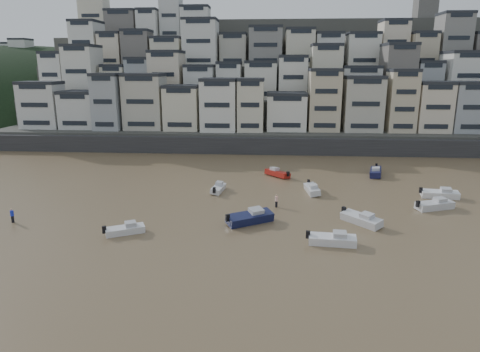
# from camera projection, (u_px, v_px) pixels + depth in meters

# --- Properties ---
(ground) EXTENTS (400.00, 400.00, 0.00)m
(ground) POSITION_uv_depth(u_px,v_px,m) (148.00, 342.00, 28.99)
(ground) COLOR brown
(ground) RESTS_ON ground
(harbor_wall) EXTENTS (140.00, 3.00, 3.50)m
(harbor_wall) POSITION_uv_depth(u_px,v_px,m) (280.00, 146.00, 90.61)
(harbor_wall) COLOR #38383A
(harbor_wall) RESTS_ON ground
(hillside) EXTENTS (141.04, 66.00, 50.00)m
(hillside) POSITION_uv_depth(u_px,v_px,m) (295.00, 84.00, 125.94)
(hillside) COLOR #4C4C47
(hillside) RESTS_ON ground
(headland) EXTENTS (216.00, 135.00, 53.33)m
(headland) POSITION_uv_depth(u_px,v_px,m) (6.00, 114.00, 166.07)
(headland) COLOR black
(headland) RESTS_ON ground
(boat_a) EXTENTS (5.49, 2.20, 1.46)m
(boat_a) POSITION_uv_depth(u_px,v_px,m) (332.00, 238.00, 44.61)
(boat_a) COLOR silver
(boat_a) RESTS_ON ground
(boat_b) EXTENTS (5.04, 5.41, 1.52)m
(boat_b) POSITION_uv_depth(u_px,v_px,m) (361.00, 218.00, 50.44)
(boat_b) COLOR silver
(boat_b) RESTS_ON ground
(boat_c) EXTENTS (6.40, 5.07, 1.71)m
(boat_c) POSITION_uv_depth(u_px,v_px,m) (250.00, 216.00, 50.68)
(boat_c) COLOR #141940
(boat_c) RESTS_ON ground
(boat_d) EXTENTS (5.90, 3.74, 1.53)m
(boat_d) POSITION_uv_depth(u_px,v_px,m) (435.00, 203.00, 55.72)
(boat_d) COLOR silver
(boat_d) RESTS_ON ground
(boat_e) EXTENTS (2.38, 5.41, 1.43)m
(boat_e) POSITION_uv_depth(u_px,v_px,m) (312.00, 188.00, 62.92)
(boat_e) COLOR silver
(boat_e) RESTS_ON ground
(boat_f) EXTENTS (2.17, 4.87, 1.28)m
(boat_f) POSITION_uv_depth(u_px,v_px,m) (218.00, 187.00, 63.55)
(boat_f) COLOR silver
(boat_f) RESTS_ON ground
(boat_g) EXTENTS (5.66, 2.41, 1.50)m
(boat_g) POSITION_uv_depth(u_px,v_px,m) (440.00, 193.00, 60.47)
(boat_g) COLOR white
(boat_g) RESTS_ON ground
(boat_h) EXTENTS (4.84, 4.98, 1.43)m
(boat_h) POSITION_uv_depth(u_px,v_px,m) (277.00, 172.00, 72.26)
(boat_h) COLOR #A11B13
(boat_h) RESTS_ON ground
(boat_i) EXTENTS (3.43, 6.33, 1.64)m
(boat_i) POSITION_uv_depth(u_px,v_px,m) (376.00, 171.00, 72.94)
(boat_i) COLOR #13163D
(boat_i) RESTS_ON ground
(boat_j) EXTENTS (4.84, 3.49, 1.27)m
(boat_j) POSITION_uv_depth(u_px,v_px,m) (125.00, 228.00, 47.52)
(boat_j) COLOR silver
(boat_j) RESTS_ON ground
(person_blue) EXTENTS (0.44, 0.44, 1.74)m
(person_blue) POSITION_uv_depth(u_px,v_px,m) (12.00, 216.00, 50.93)
(person_blue) COLOR #1B2DCF
(person_blue) RESTS_ON ground
(person_pink) EXTENTS (0.44, 0.44, 1.74)m
(person_pink) POSITION_uv_depth(u_px,v_px,m) (276.00, 201.00, 56.46)
(person_pink) COLOR beige
(person_pink) RESTS_ON ground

